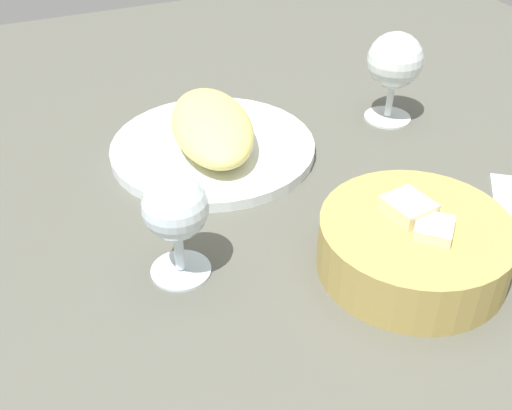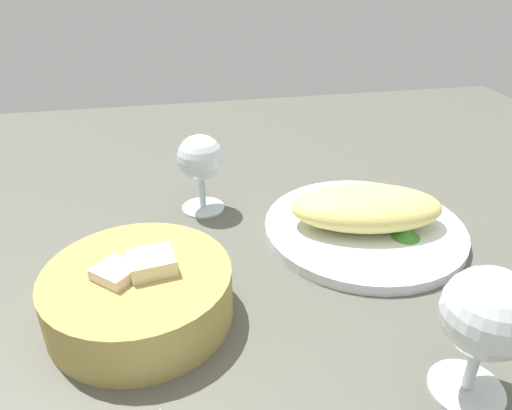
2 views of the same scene
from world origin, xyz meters
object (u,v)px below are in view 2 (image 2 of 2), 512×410
object	(u,v)px
bread_basket	(139,293)
wine_glass_far	(487,318)
wine_glass_near	(201,162)
plate	(364,229)

from	to	relation	value
bread_basket	wine_glass_far	size ratio (longest dim) A/B	1.51
wine_glass_near	plate	bearing A→B (deg)	151.84
plate	bread_basket	world-z (taller)	bread_basket
plate	bread_basket	xyz separation A→B (cm)	(29.51, 10.99, 2.32)
wine_glass_near	wine_glass_far	bearing A→B (deg)	117.68
bread_basket	wine_glass_near	size ratio (longest dim) A/B	1.69
plate	wine_glass_near	bearing A→B (deg)	-28.16
bread_basket	wine_glass_far	distance (cm)	32.87
wine_glass_near	wine_glass_far	distance (cm)	42.49
plate	wine_glass_near	xyz separation A→B (cm)	(20.77, -11.12, 6.86)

